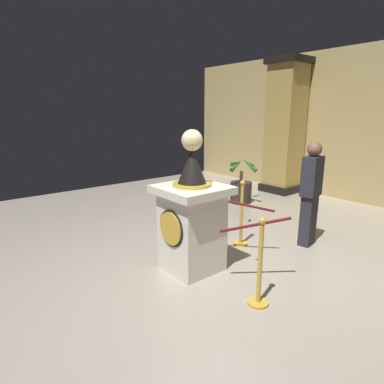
# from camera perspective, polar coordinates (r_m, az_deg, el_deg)

# --- Properties ---
(ground_plane) EXTENTS (11.98, 11.98, 0.00)m
(ground_plane) POSITION_cam_1_polar(r_m,az_deg,el_deg) (4.44, 5.02, -14.30)
(ground_plane) COLOR #9E9384
(pedestal_clock) EXTENTS (0.85, 0.85, 1.89)m
(pedestal_clock) POSITION_cam_1_polar(r_m,az_deg,el_deg) (4.29, -0.05, -4.61)
(pedestal_clock) COLOR silver
(pedestal_clock) RESTS_ON ground_plane
(stanchion_near) EXTENTS (0.24, 0.24, 1.02)m
(stanchion_near) POSITION_cam_1_polar(r_m,az_deg,el_deg) (3.72, 11.88, -14.22)
(stanchion_near) COLOR gold
(stanchion_near) RESTS_ON ground_plane
(stanchion_far) EXTENTS (0.24, 0.24, 1.07)m
(stanchion_far) POSITION_cam_1_polar(r_m,az_deg,el_deg) (5.25, 8.72, -5.35)
(stanchion_far) COLOR gold
(stanchion_far) RESTS_ON ground_plane
(velvet_rope) EXTENTS (1.22, 1.22, 0.22)m
(velvet_rope) POSITION_cam_1_polar(r_m,az_deg,el_deg) (4.33, 10.25, -3.89)
(velvet_rope) COLOR #591419
(column_left) EXTENTS (0.92, 0.92, 3.44)m
(column_left) POSITION_cam_1_polar(r_m,az_deg,el_deg) (8.93, 16.18, 10.88)
(column_left) COLOR black
(column_left) RESTS_ON ground_plane
(potted_palm_left) EXTENTS (0.86, 0.86, 1.08)m
(potted_palm_left) POSITION_cam_1_polar(r_m,az_deg,el_deg) (7.74, 8.70, 0.59)
(potted_palm_left) COLOR #2D2823
(potted_palm_left) RESTS_ON ground_plane
(bystander_guest) EXTENTS (0.27, 0.39, 1.67)m
(bystander_guest) POSITION_cam_1_polar(r_m,az_deg,el_deg) (5.38, 20.32, 0.05)
(bystander_guest) COLOR #26262D
(bystander_guest) RESTS_ON ground_plane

